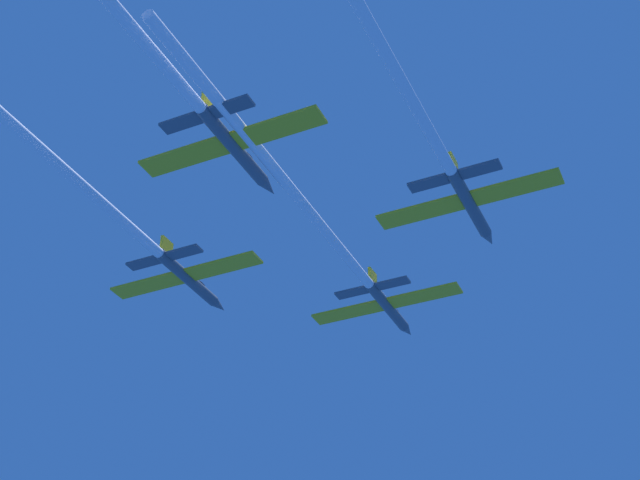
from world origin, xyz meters
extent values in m
cylinder|color=#4C5660|center=(0.89, 0.13, 0.85)|extent=(1.23, 11.21, 1.23)
cone|color=#4C5660|center=(0.89, 6.97, 0.85)|extent=(1.21, 2.47, 1.21)
ellipsoid|color=black|center=(0.89, 2.60, 1.37)|extent=(0.86, 2.24, 0.62)
cube|color=yellow|center=(-3.98, -0.43, 0.85)|extent=(8.52, 2.47, 0.27)
cube|color=yellow|center=(5.77, -0.43, 0.85)|extent=(8.52, 2.47, 0.27)
cube|color=yellow|center=(0.89, -4.35, 2.36)|extent=(0.32, 2.02, 1.79)
cube|color=#4C5660|center=(-1.64, -4.58, 0.85)|extent=(3.83, 1.48, 0.27)
cube|color=#4C5660|center=(3.43, -4.58, 0.85)|extent=(3.83, 1.48, 0.27)
cylinder|color=white|center=(0.89, -27.70, 0.85)|extent=(1.11, 44.45, 1.11)
cylinder|color=#4C5660|center=(-16.26, -16.58, -0.05)|extent=(1.23, 11.21, 1.23)
cone|color=#4C5660|center=(-16.26, -9.75, -0.05)|extent=(1.21, 2.47, 1.21)
ellipsoid|color=black|center=(-16.26, -14.12, 0.48)|extent=(0.86, 2.24, 0.62)
cube|color=yellow|center=(-21.14, -17.14, -0.05)|extent=(8.52, 2.47, 0.27)
cube|color=yellow|center=(-11.39, -17.14, -0.05)|extent=(8.52, 2.47, 0.27)
cube|color=yellow|center=(-16.26, -21.07, 1.46)|extent=(0.32, 2.02, 1.79)
cube|color=#4C5660|center=(-18.80, -21.29, -0.05)|extent=(3.83, 1.48, 0.27)
cube|color=#4C5660|center=(-13.73, -21.29, -0.05)|extent=(3.83, 1.48, 0.27)
cylinder|color=#4C5660|center=(16.21, -17.13, -0.13)|extent=(1.23, 11.21, 1.23)
cone|color=#4C5660|center=(16.21, -10.30, -0.13)|extent=(1.21, 2.47, 1.21)
ellipsoid|color=black|center=(16.21, -14.67, 0.39)|extent=(0.86, 2.24, 0.62)
cube|color=yellow|center=(11.34, -17.69, -0.13)|extent=(8.52, 2.47, 0.27)
cube|color=yellow|center=(21.09, -17.69, -0.13)|extent=(8.52, 2.47, 0.27)
cube|color=yellow|center=(16.21, -21.62, 1.38)|extent=(0.32, 2.02, 1.79)
cube|color=#4C5660|center=(13.68, -21.84, -0.13)|extent=(3.83, 1.48, 0.27)
cube|color=#4C5660|center=(18.75, -21.84, -0.13)|extent=(3.83, 1.48, 0.27)
cylinder|color=#4C5660|center=(-0.76, -33.70, 0.54)|extent=(1.23, 11.21, 1.23)
cone|color=#4C5660|center=(-0.76, -26.87, 0.54)|extent=(1.21, 2.47, 1.21)
ellipsoid|color=black|center=(-0.76, -31.24, 1.07)|extent=(0.86, 2.24, 0.62)
cube|color=yellow|center=(-5.63, -34.26, 0.54)|extent=(8.52, 2.47, 0.27)
cube|color=yellow|center=(4.12, -34.26, 0.54)|extent=(8.52, 2.47, 0.27)
cube|color=yellow|center=(-0.76, -38.19, 2.05)|extent=(0.32, 2.02, 1.79)
cube|color=#4C5660|center=(-3.29, -38.41, 0.54)|extent=(3.83, 1.48, 0.27)
cube|color=#4C5660|center=(1.77, -38.41, 0.54)|extent=(3.83, 1.48, 0.27)
camera|label=1|loc=(33.12, -87.59, -51.69)|focal=50.62mm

